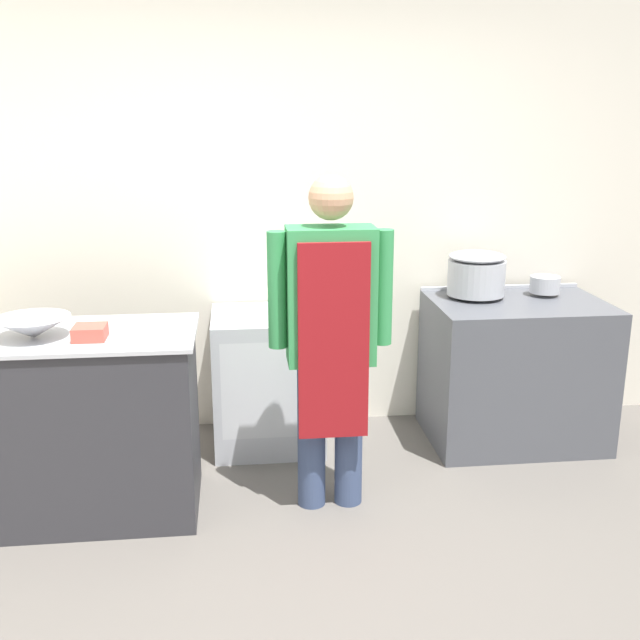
{
  "coord_description": "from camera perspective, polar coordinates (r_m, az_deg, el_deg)",
  "views": [
    {
      "loc": [
        -0.36,
        -2.58,
        1.93
      ],
      "look_at": [
        0.05,
        1.05,
        0.91
      ],
      "focal_mm": 42.0,
      "sensor_mm": 36.0,
      "label": 1
    }
  ],
  "objects": [
    {
      "name": "ground_plane",
      "position": [
        3.24,
        1.24,
        -20.97
      ],
      "size": [
        14.0,
        14.0,
        0.0
      ],
      "primitive_type": "plane",
      "color": "#5B5651"
    },
    {
      "name": "wall_back",
      "position": [
        4.58,
        -1.92,
        8.24
      ],
      "size": [
        8.0,
        0.05,
        2.7
      ],
      "color": "silver",
      "rests_on": "ground_plane"
    },
    {
      "name": "prep_counter",
      "position": [
        3.87,
        -18.27,
        -7.55
      ],
      "size": [
        1.22,
        0.64,
        0.93
      ],
      "color": "#2D2D33",
      "rests_on": "ground_plane"
    },
    {
      "name": "stove",
      "position": [
        4.65,
        14.59,
        -3.77
      ],
      "size": [
        1.01,
        0.72,
        0.88
      ],
      "color": "#4C4F56",
      "rests_on": "ground_plane"
    },
    {
      "name": "fridge_unit",
      "position": [
        4.45,
        -3.99,
        -4.56
      ],
      "size": [
        0.64,
        0.59,
        0.8
      ],
      "color": "silver",
      "rests_on": "ground_plane"
    },
    {
      "name": "person_cook",
      "position": [
        3.58,
        0.82,
        -0.59
      ],
      "size": [
        0.6,
        0.24,
        1.66
      ],
      "color": "#38476B",
      "rests_on": "ground_plane"
    },
    {
      "name": "mixing_bowl",
      "position": [
        3.69,
        -21.03,
        -0.54
      ],
      "size": [
        0.35,
        0.35,
        0.1
      ],
      "color": "#B2B5BC",
      "rests_on": "prep_counter"
    },
    {
      "name": "plastic_tub",
      "position": [
        3.58,
        -17.12,
        -0.91
      ],
      "size": [
        0.15,
        0.15,
        0.06
      ],
      "color": "#B24C3F",
      "rests_on": "prep_counter"
    },
    {
      "name": "stock_pot",
      "position": [
        4.54,
        11.83,
        3.53
      ],
      "size": [
        0.34,
        0.34,
        0.26
      ],
      "color": "#B2B5BC",
      "rests_on": "stove"
    },
    {
      "name": "sauce_pot",
      "position": [
        4.71,
        16.76,
        2.61
      ],
      "size": [
        0.18,
        0.18,
        0.1
      ],
      "color": "#B2B5BC",
      "rests_on": "stove"
    }
  ]
}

